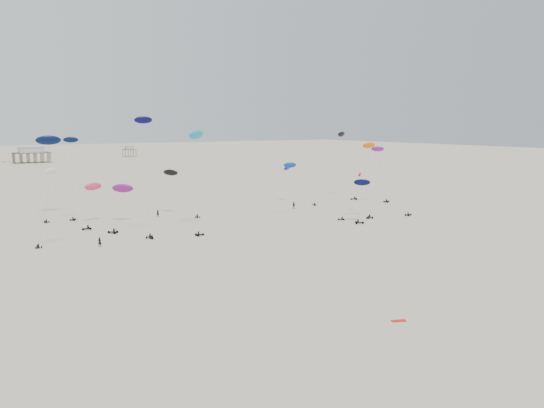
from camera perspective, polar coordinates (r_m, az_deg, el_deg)
ground_plane at (r=213.86m, az=-16.17°, el=1.94°), size 900.00×900.00×0.00m
pavilion_main at (r=358.25m, az=-24.44°, el=4.74°), size 21.00×13.00×9.80m
pavilion_small at (r=402.70m, az=-15.09°, el=5.44°), size 9.00×7.00×8.00m
rig_0 at (r=116.27m, az=-13.43°, el=4.80°), size 5.13×10.88×25.44m
rig_1 at (r=110.49m, az=-23.05°, el=0.90°), size 5.70×3.62×15.30m
rig_2 at (r=135.63m, az=3.49°, el=2.60°), size 9.06×15.48×19.03m
rig_3 at (r=160.79m, az=2.35°, el=2.94°), size 4.24×15.07×15.32m
rig_4 at (r=129.47m, az=9.55°, el=0.96°), size 6.38×5.80×10.53m
rig_5 at (r=139.53m, az=-20.76°, el=4.04°), size 3.94×4.97×20.60m
rig_6 at (r=165.12m, az=11.61°, el=4.01°), size 4.16×7.37×17.00m
rig_7 at (r=135.84m, az=10.38°, el=3.52°), size 5.14×4.85×19.19m
rig_8 at (r=175.67m, az=7.89°, el=5.36°), size 8.56×15.62×23.24m
rig_9 at (r=143.05m, az=12.12°, el=0.91°), size 7.98×14.92×16.53m
rig_10 at (r=133.63m, az=-18.82°, el=0.90°), size 7.76×12.75×13.30m
rig_11 at (r=122.90m, az=-8.13°, el=6.16°), size 9.13×15.38×23.85m
rig_12 at (r=150.71m, az=-22.94°, el=5.87°), size 8.08×17.12×23.11m
rig_13 at (r=141.72m, az=-10.34°, el=2.49°), size 5.49×14.45×14.66m
rig_14 at (r=131.29m, az=-15.95°, el=0.82°), size 10.74×17.90×17.06m
spectator_0 at (r=108.15m, az=-18.02°, el=-4.39°), size 0.94×0.84×2.15m
spectator_1 at (r=148.79m, az=2.38°, el=-0.50°), size 1.28×1.14×2.27m
spectator_3 at (r=139.16m, az=-12.18°, el=-1.33°), size 0.96×0.90×2.18m
grounded_kite_b at (r=67.09m, az=13.47°, el=-12.15°), size 1.93×1.34×0.07m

